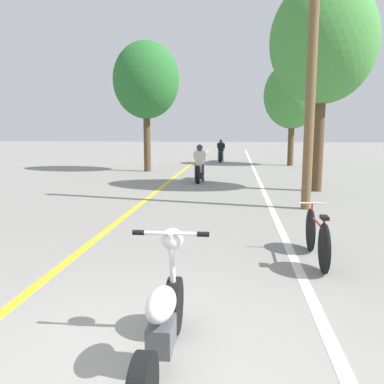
{
  "coord_description": "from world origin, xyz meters",
  "views": [
    {
      "loc": [
        0.83,
        -3.02,
        2.01
      ],
      "look_at": [
        0.08,
        4.05,
        0.9
      ],
      "focal_mm": 38.0,
      "sensor_mm": 36.0,
      "label": 1
    }
  ],
  "objects_px": {
    "roadside_tree_right_far": "(293,96)",
    "motorcycle_foreground": "(163,322)",
    "roadside_tree_right_near": "(323,42)",
    "bicycle_parked": "(317,237)",
    "utility_pole": "(312,55)",
    "roadside_tree_left": "(146,81)",
    "motorcycle_rider_far": "(221,153)",
    "motorcycle_rider_lead": "(199,167)"
  },
  "relations": [
    {
      "from": "roadside_tree_right_near",
      "to": "roadside_tree_right_far",
      "type": "distance_m",
      "value": 9.42
    },
    {
      "from": "motorcycle_rider_far",
      "to": "utility_pole",
      "type": "bearing_deg",
      "value": -79.66
    },
    {
      "from": "motorcycle_rider_far",
      "to": "roadside_tree_left",
      "type": "bearing_deg",
      "value": -118.15
    },
    {
      "from": "roadside_tree_right_far",
      "to": "roadside_tree_left",
      "type": "xyz_separation_m",
      "value": [
        -7.17,
        -3.85,
        0.44
      ]
    },
    {
      "from": "roadside_tree_right_far",
      "to": "roadside_tree_left",
      "type": "distance_m",
      "value": 8.15
    },
    {
      "from": "utility_pole",
      "to": "motorcycle_foreground",
      "type": "bearing_deg",
      "value": -108.15
    },
    {
      "from": "roadside_tree_right_near",
      "to": "motorcycle_rider_lead",
      "type": "height_order",
      "value": "roadside_tree_right_near"
    },
    {
      "from": "roadside_tree_right_near",
      "to": "roadside_tree_left",
      "type": "height_order",
      "value": "roadside_tree_right_near"
    },
    {
      "from": "roadside_tree_left",
      "to": "motorcycle_rider_lead",
      "type": "bearing_deg",
      "value": -50.64
    },
    {
      "from": "utility_pole",
      "to": "motorcycle_rider_far",
      "type": "distance_m",
      "value": 15.31
    },
    {
      "from": "roadside_tree_right_near",
      "to": "motorcycle_rider_far",
      "type": "height_order",
      "value": "roadside_tree_right_near"
    },
    {
      "from": "motorcycle_foreground",
      "to": "bicycle_parked",
      "type": "height_order",
      "value": "motorcycle_foreground"
    },
    {
      "from": "utility_pole",
      "to": "motorcycle_rider_lead",
      "type": "distance_m",
      "value": 6.9
    },
    {
      "from": "bicycle_parked",
      "to": "utility_pole",
      "type": "bearing_deg",
      "value": 82.7
    },
    {
      "from": "motorcycle_rider_far",
      "to": "bicycle_parked",
      "type": "xyz_separation_m",
      "value": [
        2.15,
        -18.92,
        -0.14
      ]
    },
    {
      "from": "bicycle_parked",
      "to": "roadside_tree_left",
      "type": "bearing_deg",
      "value": 112.94
    },
    {
      "from": "motorcycle_rider_far",
      "to": "bicycle_parked",
      "type": "height_order",
      "value": "motorcycle_rider_far"
    },
    {
      "from": "roadside_tree_left",
      "to": "motorcycle_rider_lead",
      "type": "height_order",
      "value": "roadside_tree_left"
    },
    {
      "from": "utility_pole",
      "to": "bicycle_parked",
      "type": "distance_m",
      "value": 5.41
    },
    {
      "from": "roadside_tree_right_near",
      "to": "motorcycle_rider_lead",
      "type": "relative_size",
      "value": 3.16
    },
    {
      "from": "utility_pole",
      "to": "roadside_tree_right_far",
      "type": "bearing_deg",
      "value": 84.43
    },
    {
      "from": "utility_pole",
      "to": "motorcycle_rider_far",
      "type": "xyz_separation_m",
      "value": [
        -2.69,
        14.72,
        -3.24
      ]
    },
    {
      "from": "motorcycle_rider_far",
      "to": "bicycle_parked",
      "type": "relative_size",
      "value": 1.18
    },
    {
      "from": "roadside_tree_right_near",
      "to": "motorcycle_rider_lead",
      "type": "xyz_separation_m",
      "value": [
        -4.02,
        2.13,
        -4.11
      ]
    },
    {
      "from": "roadside_tree_right_far",
      "to": "roadside_tree_left",
      "type": "relative_size",
      "value": 0.93
    },
    {
      "from": "motorcycle_rider_lead",
      "to": "motorcycle_rider_far",
      "type": "bearing_deg",
      "value": 87.11
    },
    {
      "from": "roadside_tree_right_near",
      "to": "bicycle_parked",
      "type": "relative_size",
      "value": 3.71
    },
    {
      "from": "motorcycle_rider_lead",
      "to": "bicycle_parked",
      "type": "height_order",
      "value": "motorcycle_rider_lead"
    },
    {
      "from": "utility_pole",
      "to": "motorcycle_rider_far",
      "type": "bearing_deg",
      "value": 100.34
    },
    {
      "from": "roadside_tree_right_near",
      "to": "roadside_tree_right_far",
      "type": "bearing_deg",
      "value": 87.79
    },
    {
      "from": "roadside_tree_right_far",
      "to": "motorcycle_rider_lead",
      "type": "xyz_separation_m",
      "value": [
        -4.38,
        -7.25,
        -3.23
      ]
    },
    {
      "from": "motorcycle_foreground",
      "to": "bicycle_parked",
      "type": "distance_m",
      "value": 3.55
    },
    {
      "from": "utility_pole",
      "to": "bicycle_parked",
      "type": "relative_size",
      "value": 4.15
    },
    {
      "from": "motorcycle_rider_lead",
      "to": "bicycle_parked",
      "type": "relative_size",
      "value": 1.17
    },
    {
      "from": "roadside_tree_right_near",
      "to": "roadside_tree_left",
      "type": "bearing_deg",
      "value": 140.93
    },
    {
      "from": "motorcycle_foreground",
      "to": "motorcycle_rider_far",
      "type": "height_order",
      "value": "motorcycle_rider_far"
    },
    {
      "from": "motorcycle_foreground",
      "to": "roadside_tree_right_far",
      "type": "bearing_deg",
      "value": 79.68
    },
    {
      "from": "roadside_tree_right_near",
      "to": "motorcycle_rider_far",
      "type": "distance_m",
      "value": 12.85
    },
    {
      "from": "roadside_tree_right_far",
      "to": "motorcycle_foreground",
      "type": "distance_m",
      "value": 20.3
    },
    {
      "from": "roadside_tree_left",
      "to": "motorcycle_rider_lead",
      "type": "xyz_separation_m",
      "value": [
        2.79,
        -3.4,
        -3.67
      ]
    },
    {
      "from": "roadside_tree_right_near",
      "to": "bicycle_parked",
      "type": "distance_m",
      "value": 8.55
    },
    {
      "from": "roadside_tree_right_near",
      "to": "motorcycle_rider_far",
      "type": "xyz_separation_m",
      "value": [
        -3.54,
        11.64,
        -4.13
      ]
    }
  ]
}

